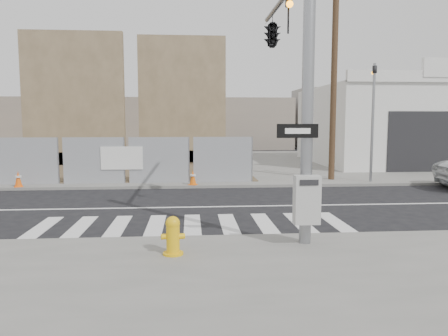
{
  "coord_description": "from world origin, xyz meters",
  "views": [
    {
      "loc": [
        -0.05,
        -14.16,
        2.84
      ],
      "look_at": [
        0.98,
        -1.0,
        1.4
      ],
      "focal_mm": 35.0,
      "sensor_mm": 36.0,
      "label": 1
    }
  ],
  "objects": [
    {
      "name": "fire_hydrant",
      "position": [
        -0.41,
        -5.44,
        0.51
      ],
      "size": [
        0.5,
        0.5,
        0.79
      ],
      "rotation": [
        0.0,
        0.0,
        0.23
      ],
      "color": "#EBB40D",
      "rests_on": "sidewalk_near"
    },
    {
      "name": "concrete_wall_right",
      "position": [
        -0.5,
        14.08,
        3.38
      ],
      "size": [
        5.5,
        1.3,
        8.0
      ],
      "color": "brown",
      "rests_on": "sidewalk_far"
    },
    {
      "name": "traffic_cone_d",
      "position": [
        0.07,
        4.22,
        0.43
      ],
      "size": [
        0.43,
        0.43,
        0.64
      ],
      "rotation": [
        0.0,
        0.0,
        -0.4
      ],
      "color": "orange",
      "rests_on": "sidewalk_far"
    },
    {
      "name": "utility_pole_right",
      "position": [
        6.5,
        5.5,
        5.2
      ],
      "size": [
        1.6,
        0.28,
        10.0
      ],
      "color": "#4C3623",
      "rests_on": "sidewalk_far"
    },
    {
      "name": "sidewalk_far",
      "position": [
        0.0,
        14.0,
        0.06
      ],
      "size": [
        50.0,
        20.0,
        0.12
      ],
      "primitive_type": "cube",
      "color": "slate",
      "rests_on": "ground"
    },
    {
      "name": "signal_pole",
      "position": [
        2.49,
        -2.05,
        4.78
      ],
      "size": [
        0.96,
        5.87,
        7.0
      ],
      "color": "gray",
      "rests_on": "sidewalk_near"
    },
    {
      "name": "ground",
      "position": [
        0.0,
        0.0,
        0.0
      ],
      "size": [
        100.0,
        100.0,
        0.0
      ],
      "primitive_type": "plane",
      "color": "black",
      "rests_on": "ground"
    },
    {
      "name": "auto_shop",
      "position": [
        14.0,
        12.97,
        2.54
      ],
      "size": [
        12.0,
        10.2,
        5.95
      ],
      "color": "silver",
      "rests_on": "sidewalk_far"
    },
    {
      "name": "concrete_wall_left",
      "position": [
        -7.0,
        13.08,
        3.38
      ],
      "size": [
        6.0,
        1.3,
        8.0
      ],
      "color": "brown",
      "rests_on": "sidewalk_far"
    },
    {
      "name": "far_signal_pole",
      "position": [
        8.0,
        4.6,
        3.48
      ],
      "size": [
        0.16,
        0.2,
        5.6
      ],
      "color": "gray",
      "rests_on": "sidewalk_far"
    },
    {
      "name": "traffic_cone_c",
      "position": [
        -7.11,
        4.22,
        0.44
      ],
      "size": [
        0.44,
        0.44,
        0.66
      ],
      "rotation": [
        0.0,
        0.0,
        0.41
      ],
      "color": "#FA5C0D",
      "rests_on": "sidewalk_far"
    }
  ]
}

